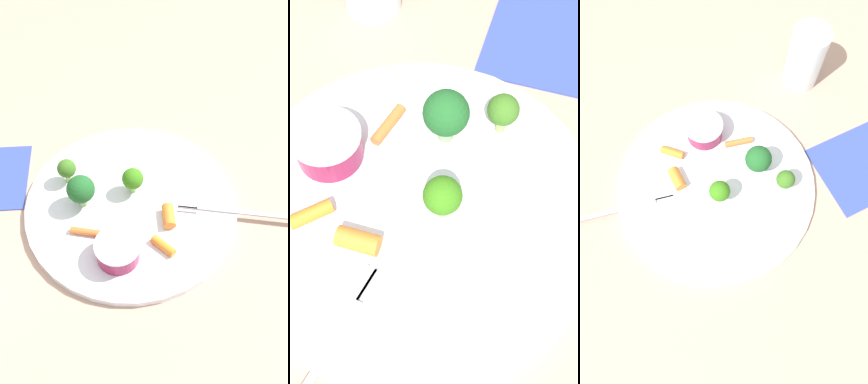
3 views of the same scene
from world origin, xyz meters
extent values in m
plane|color=tan|center=(0.00, 0.00, 0.00)|extent=(2.40, 2.40, 0.00)
cylinder|color=white|center=(0.00, 0.00, 0.01)|extent=(0.31, 0.31, 0.01)
cylinder|color=maroon|center=(0.09, -0.01, 0.03)|extent=(0.06, 0.06, 0.03)
cylinder|color=silver|center=(0.09, -0.01, 0.04)|extent=(0.06, 0.06, 0.00)
cylinder|color=#96C061|center=(-0.03, -0.10, 0.02)|extent=(0.01, 0.01, 0.02)
sphere|color=#3B6D21|center=(-0.03, -0.10, 0.04)|extent=(0.03, 0.03, 0.03)
cylinder|color=#95C66B|center=(-0.02, 0.00, 0.02)|extent=(0.01, 0.01, 0.02)
sphere|color=#377A18|center=(-0.02, 0.00, 0.04)|extent=(0.03, 0.03, 0.03)
cylinder|color=#87A873|center=(0.01, -0.07, 0.02)|extent=(0.01, 0.01, 0.02)
sphere|color=#1E5B26|center=(0.01, -0.07, 0.05)|extent=(0.04, 0.04, 0.04)
cylinder|color=orange|center=(0.06, -0.06, 0.02)|extent=(0.01, 0.05, 0.01)
cylinder|color=orange|center=(0.07, 0.05, 0.02)|extent=(0.03, 0.04, 0.01)
cylinder|color=orange|center=(0.02, 0.06, 0.02)|extent=(0.04, 0.02, 0.02)
cube|color=#B4ABB0|center=(0.00, 0.17, 0.01)|extent=(0.01, 0.15, 0.00)
cube|color=#B4ABB0|center=(0.01, 0.08, 0.01)|extent=(0.00, 0.03, 0.00)
cube|color=#B4ABB0|center=(0.00, 0.08, 0.01)|extent=(0.00, 0.03, 0.00)
cube|color=#B4ABB0|center=(0.00, 0.08, 0.01)|extent=(0.00, 0.03, 0.00)
cube|color=#B4ABB0|center=(0.00, 0.08, 0.01)|extent=(0.00, 0.03, 0.00)
camera|label=1|loc=(0.37, 0.06, 0.53)|focal=39.82mm
camera|label=2|loc=(-0.10, 0.17, 0.38)|focal=45.87mm
camera|label=3|loc=(-0.20, 0.04, 0.52)|focal=32.37mm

